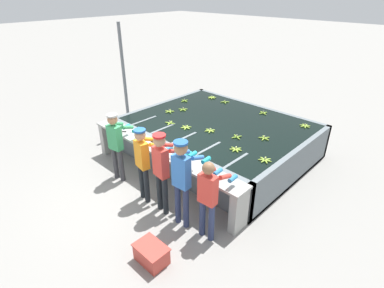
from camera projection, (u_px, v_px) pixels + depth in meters
name	position (u px, v px, depth m)	size (l,w,h in m)	color
ground_plane	(154.00, 187.00, 6.77)	(80.00, 80.00, 0.00)	gray
wash_tank	(218.00, 138.00, 7.98)	(4.47, 3.58, 0.90)	slate
work_ledge	(161.00, 159.00, 6.61)	(4.47, 0.45, 0.90)	#9E9E99
worker_0	(117.00, 141.00, 6.62)	(0.47, 0.74, 1.63)	#38383D
worker_1	(144.00, 158.00, 5.94)	(0.48, 0.74, 1.63)	#1E2328
worker_2	(162.00, 166.00, 5.59)	(0.46, 0.74, 1.71)	#1E2328
worker_3	(182.00, 175.00, 5.23)	(0.44, 0.74, 1.76)	navy
worker_4	(209.00, 194.00, 5.02)	(0.43, 0.72, 1.56)	navy
banana_bunch_floating_0	(265.00, 160.00, 6.04)	(0.28, 0.27, 0.08)	#93BC3D
banana_bunch_floating_1	(305.00, 126.00, 7.52)	(0.28, 0.28, 0.08)	#93BC3D
banana_bunch_floating_2	(169.00, 111.00, 8.39)	(0.28, 0.27, 0.08)	#93BC3D
banana_bunch_floating_3	(170.00, 123.00, 7.68)	(0.27, 0.27, 0.08)	#93BC3D
banana_bunch_floating_4	(225.00, 102.00, 9.08)	(0.23, 0.23, 0.08)	#7FAD33
banana_bunch_floating_5	(236.00, 149.00, 6.44)	(0.28, 0.28, 0.08)	#93BC3D
banana_bunch_floating_6	(263.00, 113.00, 8.29)	(0.27, 0.27, 0.08)	#8CB738
banana_bunch_floating_7	(210.00, 131.00, 7.27)	(0.28, 0.26, 0.08)	#9EC642
banana_bunch_floating_8	(212.00, 98.00, 9.45)	(0.28, 0.28, 0.08)	#9EC642
banana_bunch_floating_9	(186.00, 127.00, 7.44)	(0.28, 0.27, 0.08)	#9EC642
banana_bunch_floating_10	(184.00, 101.00, 9.18)	(0.28, 0.28, 0.08)	#75A333
banana_bunch_floating_11	(264.00, 138.00, 6.91)	(0.27, 0.27, 0.08)	#8CB738
banana_bunch_floating_12	(237.00, 137.00, 6.96)	(0.27, 0.27, 0.08)	#7FAD33
banana_bunch_floating_13	(183.00, 109.00, 8.53)	(0.28, 0.27, 0.08)	#7FAD33
knife_0	(154.00, 143.00, 6.71)	(0.35, 0.04, 0.02)	silver
knife_1	(127.00, 132.00, 7.23)	(0.29, 0.25, 0.02)	silver
crate	(151.00, 254.00, 4.86)	(0.55, 0.39, 0.32)	#B73D33
support_post_left	(124.00, 81.00, 8.64)	(0.09, 0.09, 3.20)	slate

